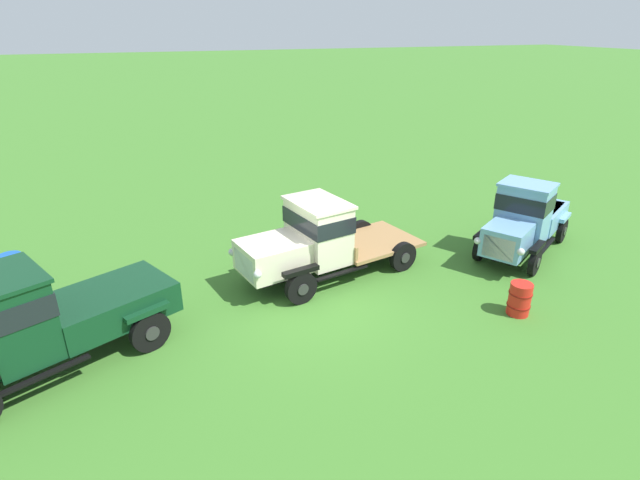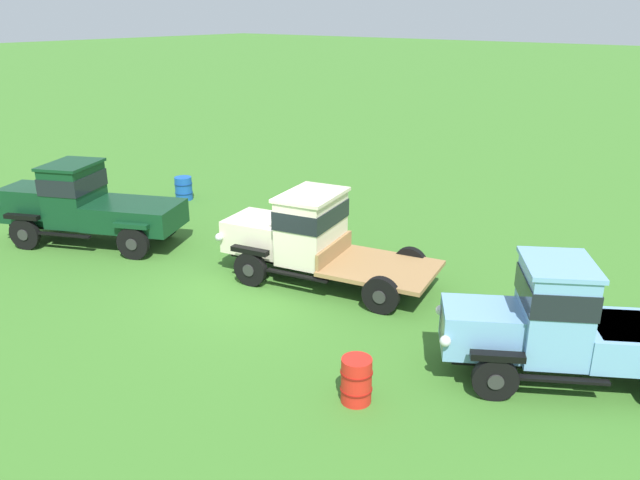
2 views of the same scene
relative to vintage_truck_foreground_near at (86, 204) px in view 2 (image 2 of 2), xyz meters
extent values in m
plane|color=#3D7528|center=(6.07, 0.70, -1.15)|extent=(240.00, 240.00, 0.00)
cylinder|color=black|center=(-0.92, -1.42, -0.70)|extent=(0.88, 0.52, 0.90)
cylinder|color=#2D2D2D|center=(-0.88, -1.51, -0.70)|extent=(0.30, 0.16, 0.31)
cylinder|color=black|center=(-1.68, 0.19, -0.70)|extent=(0.88, 0.52, 0.90)
cylinder|color=#2D2D2D|center=(-1.72, 0.28, -0.70)|extent=(0.30, 0.16, 0.31)
cylinder|color=black|center=(2.07, -0.01, -0.70)|extent=(0.88, 0.52, 0.90)
cylinder|color=#2D2D2D|center=(2.11, -0.09, -0.70)|extent=(0.30, 0.16, 0.31)
cylinder|color=black|center=(1.31, 1.60, -0.70)|extent=(0.88, 0.52, 0.90)
cylinder|color=#2D2D2D|center=(1.27, 1.69, -0.70)|extent=(0.30, 0.16, 0.31)
cube|color=black|center=(0.13, 0.06, -0.62)|extent=(4.75, 2.93, 0.12)
cube|color=#0F381E|center=(-1.52, -0.72, -0.08)|extent=(1.95, 1.80, 0.97)
cube|color=silver|center=(-2.20, -1.04, -0.12)|extent=(0.47, 0.91, 0.73)
sphere|color=silver|center=(-2.49, -0.44, -0.05)|extent=(0.20, 0.20, 0.20)
cube|color=black|center=(-0.92, -1.42, -0.20)|extent=(1.02, 0.62, 0.12)
cube|color=black|center=(-1.68, 0.19, -0.20)|extent=(1.02, 0.62, 0.12)
cube|color=#0F381E|center=(-0.29, -0.14, 0.26)|extent=(1.69, 1.90, 1.64)
cube|color=black|center=(-0.29, -0.14, 0.63)|extent=(1.75, 1.96, 0.46)
cube|color=#0F381E|center=(-0.29, -0.14, 1.12)|extent=(1.83, 2.02, 0.08)
cube|color=black|center=(0.18, -0.88, -0.64)|extent=(1.49, 0.80, 0.05)
cube|color=black|center=(-0.57, 0.70, -0.64)|extent=(1.49, 0.80, 0.05)
cube|color=#0F381E|center=(1.35, 0.64, -0.22)|extent=(2.96, 2.55, 0.68)
cube|color=black|center=(1.35, 0.64, 0.09)|extent=(2.49, 2.16, 0.06)
cube|color=#0F381E|center=(2.07, -0.01, -0.20)|extent=(0.98, 0.60, 0.12)
cube|color=#0F381E|center=(1.31, 1.60, -0.20)|extent=(0.98, 0.60, 0.12)
cylinder|color=black|center=(5.72, 0.72, -0.73)|extent=(0.87, 0.36, 0.85)
cylinder|color=#2D2D2D|center=(5.74, 0.61, -0.73)|extent=(0.30, 0.09, 0.30)
cylinder|color=black|center=(5.30, 2.68, -0.73)|extent=(0.87, 0.36, 0.85)
cylinder|color=#2D2D2D|center=(5.27, 2.79, -0.73)|extent=(0.30, 0.09, 0.30)
cylinder|color=black|center=(9.00, 1.43, -0.73)|extent=(0.87, 0.36, 0.85)
cylinder|color=#2D2D2D|center=(9.03, 1.32, -0.73)|extent=(0.30, 0.09, 0.30)
cylinder|color=black|center=(8.58, 3.38, -0.73)|extent=(0.87, 0.36, 0.85)
cylinder|color=#2D2D2D|center=(8.56, 3.49, -0.73)|extent=(0.30, 0.09, 0.30)
cube|color=black|center=(7.06, 2.03, -0.65)|extent=(5.02, 2.10, 0.12)
cube|color=beige|center=(5.26, 1.65, -0.18)|extent=(1.91, 1.72, 0.81)
cube|color=silver|center=(4.48, 1.48, -0.22)|extent=(0.29, 1.09, 0.61)
sphere|color=silver|center=(4.63, 0.75, -0.16)|extent=(0.20, 0.20, 0.20)
sphere|color=silver|center=(4.32, 2.22, -0.16)|extent=(0.20, 0.20, 0.20)
cube|color=black|center=(5.72, 0.72, -0.25)|extent=(1.00, 0.40, 0.12)
cube|color=black|center=(5.30, 2.68, -0.25)|extent=(1.00, 0.40, 0.12)
cube|color=beige|center=(6.63, 1.94, 0.20)|extent=(1.49, 1.96, 1.57)
cube|color=black|center=(6.63, 1.94, 0.55)|extent=(1.54, 2.01, 0.44)
cube|color=beige|center=(6.63, 1.94, 1.02)|extent=(1.62, 2.07, 0.08)
cube|color=black|center=(6.95, 1.01, -0.67)|extent=(1.59, 0.47, 0.05)
cube|color=black|center=(6.54, 2.93, -0.67)|extent=(1.59, 0.47, 0.05)
cube|color=#9E7547|center=(8.42, 2.33, -0.54)|extent=(2.89, 2.53, 0.10)
cube|color=#9E7547|center=(7.23, 2.07, -0.31)|extent=(0.48, 1.88, 0.44)
cylinder|color=black|center=(12.32, -0.11, -0.76)|extent=(0.76, 0.55, 0.79)
cylinder|color=#2D2D2D|center=(12.37, -0.19, -0.76)|extent=(0.25, 0.17, 0.28)
cylinder|color=black|center=(11.49, 1.23, -0.76)|extent=(0.76, 0.55, 0.79)
cylinder|color=#2D2D2D|center=(11.44, 1.31, -0.76)|extent=(0.25, 0.17, 0.28)
cylinder|color=black|center=(13.96, 2.75, -0.76)|extent=(0.76, 0.55, 0.79)
cylinder|color=#2D2D2D|center=(13.91, 2.83, -0.76)|extent=(0.25, 0.17, 0.28)
cube|color=black|center=(13.07, 1.28, -0.68)|extent=(3.98, 2.91, 0.12)
cube|color=#70A3D1|center=(11.73, 0.46, -0.21)|extent=(1.73, 1.65, 0.82)
cube|color=silver|center=(11.18, 0.11, -0.25)|extent=(0.50, 0.77, 0.61)
sphere|color=silver|center=(11.48, -0.39, -0.19)|extent=(0.20, 0.20, 0.20)
sphere|color=silver|center=(10.86, 0.61, -0.19)|extent=(0.20, 0.20, 0.20)
cube|color=black|center=(12.32, -0.11, -0.31)|extent=(0.88, 0.65, 0.12)
cube|color=black|center=(11.49, 1.23, -0.31)|extent=(0.88, 0.65, 0.12)
cube|color=#70A3D1|center=(12.77, 1.09, 0.21)|extent=(1.64, 1.74, 1.67)
cube|color=black|center=(12.77, 1.09, 0.59)|extent=(1.70, 1.79, 0.47)
cube|color=#70A3D1|center=(12.77, 1.09, 1.09)|extent=(1.77, 1.85, 0.08)
cube|color=black|center=(13.26, 0.49, -0.70)|extent=(1.36, 0.91, 0.05)
cube|color=black|center=(12.46, 1.81, -0.70)|extent=(1.36, 0.91, 0.05)
cylinder|color=red|center=(10.49, -1.62, -0.74)|extent=(0.53, 0.53, 0.82)
cylinder|color=maroon|center=(10.49, -1.62, -0.58)|extent=(0.56, 0.56, 0.03)
cylinder|color=maroon|center=(10.49, -1.62, -0.91)|extent=(0.56, 0.56, 0.03)
cylinder|color=#1951B2|center=(-1.26, 4.53, -0.75)|extent=(0.59, 0.59, 0.81)
cylinder|color=navy|center=(-1.26, 4.53, -0.59)|extent=(0.62, 0.62, 0.03)
cylinder|color=navy|center=(-1.26, 4.53, -0.91)|extent=(0.62, 0.62, 0.03)
camera|label=1|loc=(2.32, -9.70, 5.39)|focal=28.00mm
camera|label=2|loc=(15.63, -9.14, 5.17)|focal=35.00mm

